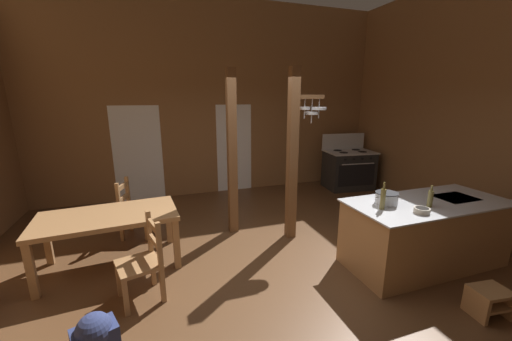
% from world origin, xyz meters
% --- Properties ---
extents(ground_plane, '(8.61, 7.77, 0.10)m').
position_xyz_m(ground_plane, '(0.00, 0.00, -0.05)').
color(ground_plane, brown).
extents(wall_back, '(8.61, 0.14, 4.30)m').
position_xyz_m(wall_back, '(0.00, 3.56, 2.15)').
color(wall_back, brown).
rests_on(wall_back, ground_plane).
extents(wall_right, '(0.14, 7.77, 4.30)m').
position_xyz_m(wall_right, '(3.97, 0.00, 2.15)').
color(wall_right, brown).
rests_on(wall_right, ground_plane).
extents(glazed_door_back_left, '(1.00, 0.01, 2.05)m').
position_xyz_m(glazed_door_back_left, '(-1.76, 3.48, 1.02)').
color(glazed_door_back_left, white).
rests_on(glazed_door_back_left, ground_plane).
extents(glazed_panel_back_right, '(0.84, 0.01, 2.05)m').
position_xyz_m(glazed_panel_back_right, '(0.39, 3.48, 1.02)').
color(glazed_panel_back_right, white).
rests_on(glazed_panel_back_right, ground_plane).
extents(kitchen_island, '(2.16, 0.97, 0.89)m').
position_xyz_m(kitchen_island, '(1.94, -0.57, 0.45)').
color(kitchen_island, '#9E7044').
rests_on(kitchen_island, ground_plane).
extents(stove_range, '(1.22, 0.93, 1.32)m').
position_xyz_m(stove_range, '(3.11, 2.72, 0.48)').
color(stove_range, black).
rests_on(stove_range, ground_plane).
extents(support_post_with_pot_rack, '(0.60, 0.22, 2.65)m').
position_xyz_m(support_post_with_pot_rack, '(0.62, 0.75, 1.42)').
color(support_post_with_pot_rack, brown).
rests_on(support_post_with_pot_rack, ground_plane).
extents(support_post_center, '(0.14, 0.14, 2.65)m').
position_xyz_m(support_post_center, '(-0.23, 1.25, 1.33)').
color(support_post_center, brown).
rests_on(support_post_center, ground_plane).
extents(step_stool, '(0.39, 0.32, 0.30)m').
position_xyz_m(step_stool, '(1.76, -1.57, 0.18)').
color(step_stool, '#9E7044').
rests_on(step_stool, ground_plane).
extents(dining_table, '(1.76, 1.03, 0.74)m').
position_xyz_m(dining_table, '(-2.04, 0.73, 0.65)').
color(dining_table, '#9E7044').
rests_on(dining_table, ground_plane).
extents(ladderback_chair_near_window, '(0.54, 0.54, 0.95)m').
position_xyz_m(ladderback_chair_near_window, '(-1.61, -0.11, 0.45)').
color(ladderback_chair_near_window, '#9E7044').
rests_on(ladderback_chair_near_window, ground_plane).
extents(ladderback_chair_by_post, '(0.55, 0.55, 0.95)m').
position_xyz_m(ladderback_chair_by_post, '(-1.81, 1.60, 0.45)').
color(ladderback_chair_by_post, '#9E7044').
rests_on(ladderback_chair_by_post, ground_plane).
extents(stockpot_on_counter, '(0.35, 0.28, 0.15)m').
position_xyz_m(stockpot_on_counter, '(1.33, -0.47, 0.97)').
color(stockpot_on_counter, '#B7BABF').
rests_on(stockpot_on_counter, kitchen_island).
extents(mixing_bowl_on_counter, '(0.18, 0.18, 0.06)m').
position_xyz_m(mixing_bowl_on_counter, '(1.51, -0.84, 0.92)').
color(mixing_bowl_on_counter, '#B2A893').
rests_on(mixing_bowl_on_counter, kitchen_island).
extents(bottle_tall_on_counter, '(0.06, 0.06, 0.27)m').
position_xyz_m(bottle_tall_on_counter, '(1.77, -0.72, 1.00)').
color(bottle_tall_on_counter, brown).
rests_on(bottle_tall_on_counter, kitchen_island).
extents(bottle_short_on_counter, '(0.06, 0.06, 0.34)m').
position_xyz_m(bottle_short_on_counter, '(1.15, -0.59, 1.03)').
color(bottle_short_on_counter, brown).
rests_on(bottle_short_on_counter, kitchen_island).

